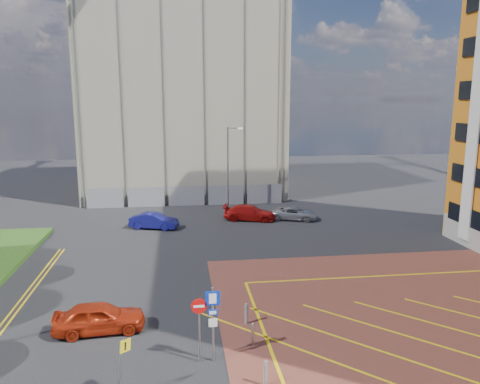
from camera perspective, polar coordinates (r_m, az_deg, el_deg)
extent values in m
plane|color=black|center=(19.56, -4.60, -21.41)|extent=(140.00, 140.00, 0.00)
cylinder|color=#9EA0A8|center=(45.19, -1.49, 2.87)|extent=(0.16, 0.16, 8.00)
cylinder|color=#9EA0A8|center=(44.86, -0.74, 7.80)|extent=(1.20, 0.10, 0.10)
cube|color=silver|center=(44.94, 0.02, 7.77)|extent=(0.50, 0.15, 0.12)
cylinder|color=#9EA0A8|center=(19.65, -3.32, -15.84)|extent=(0.10, 0.10, 3.20)
cube|color=#092BAE|center=(19.13, -3.36, -12.81)|extent=(0.60, 0.04, 0.60)
cube|color=white|center=(19.11, -3.35, -12.84)|extent=(0.30, 0.02, 0.42)
cube|color=#092BAE|center=(19.38, -3.33, -14.43)|extent=(0.40, 0.04, 0.25)
cube|color=white|center=(19.36, -3.33, -14.47)|extent=(0.28, 0.02, 0.14)
cube|color=white|center=(19.58, -3.32, -15.62)|extent=(0.35, 0.04, 0.35)
cylinder|color=#9EA0A8|center=(19.74, -4.97, -16.55)|extent=(0.08, 0.08, 2.70)
cylinder|color=red|center=(19.23, -5.03, -13.69)|extent=(0.64, 0.04, 0.64)
cube|color=white|center=(19.21, -5.02, -13.72)|extent=(0.44, 0.02, 0.10)
cylinder|color=#9EA0A8|center=(18.32, -14.39, -20.17)|extent=(0.31, 0.08, 2.20)
cube|color=yellow|center=(17.82, -13.81, -17.75)|extent=(0.38, 0.38, 0.50)
cylinder|color=black|center=(18.69, 3.13, -21.37)|extent=(0.14, 0.14, 0.90)
cylinder|color=#9EA0A8|center=(21.24, 1.57, -17.07)|extent=(0.14, 0.14, 0.90)
cylinder|color=black|center=(23.00, 0.76, -14.74)|extent=(0.14, 0.14, 0.90)
cube|color=#A09883|center=(56.48, -6.97, 11.58)|extent=(21.20, 19.20, 22.00)
cube|color=gold|center=(58.89, -5.10, 17.45)|extent=(0.90, 0.90, 34.00)
cube|color=gray|center=(47.47, -5.33, -0.45)|extent=(21.60, 0.06, 2.00)
imported|color=#B2290F|center=(23.16, -16.79, -14.43)|extent=(4.23, 1.97, 1.40)
imported|color=navy|center=(39.50, -10.45, -3.48)|extent=(4.21, 2.49, 1.31)
imported|color=#AA110E|center=(41.58, 1.19, -2.53)|extent=(4.96, 3.04, 1.34)
imported|color=#A0A1A6|center=(42.02, 6.67, -2.62)|extent=(4.43, 3.09, 1.12)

